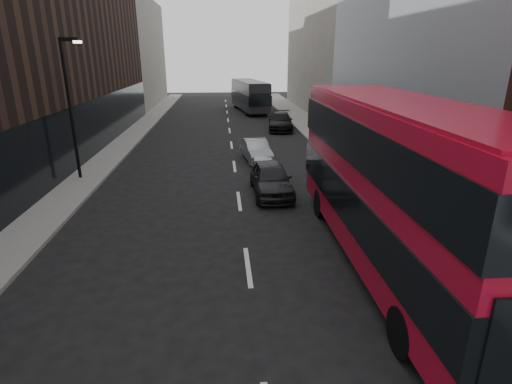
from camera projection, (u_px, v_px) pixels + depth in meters
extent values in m
cube|color=slate|center=(334.00, 145.00, 29.23)|extent=(3.00, 80.00, 0.15)
cube|color=slate|center=(118.00, 149.00, 27.96)|extent=(2.00, 80.00, 0.15)
cube|color=silver|center=(379.00, 130.00, 25.00)|extent=(0.35, 21.00, 3.80)
cube|color=slate|center=(328.00, 30.00, 44.54)|extent=(5.00, 24.00, 18.00)
cube|color=black|center=(76.00, 46.00, 30.12)|extent=(5.00, 24.00, 14.00)
cube|color=slate|center=(135.00, 53.00, 51.00)|extent=(5.00, 20.00, 13.00)
cylinder|color=black|center=(71.00, 111.00, 20.17)|extent=(0.16, 0.16, 7.00)
cube|color=black|center=(68.00, 39.00, 19.10)|extent=(0.90, 0.15, 0.18)
cube|color=#FFF2CC|center=(77.00, 42.00, 19.17)|extent=(0.35, 0.22, 0.12)
cube|color=#A60A22|center=(397.00, 181.00, 11.95)|extent=(3.03, 12.66, 4.59)
cube|color=black|center=(394.00, 205.00, 12.20)|extent=(3.15, 12.71, 1.26)
cube|color=black|center=(402.00, 142.00, 11.56)|extent=(3.15, 12.71, 1.26)
cube|color=black|center=(339.00, 152.00, 18.12)|extent=(2.44, 0.11, 1.61)
cube|color=#A60A22|center=(407.00, 103.00, 11.20)|extent=(2.91, 12.15, 0.12)
cylinder|color=black|center=(321.00, 203.00, 16.38)|extent=(0.36, 1.15, 1.15)
cylinder|color=black|center=(382.00, 202.00, 16.56)|extent=(0.36, 1.15, 1.15)
cylinder|color=black|center=(404.00, 332.00, 8.77)|extent=(0.36, 1.15, 1.15)
cube|color=black|center=(250.00, 95.00, 46.68)|extent=(3.88, 10.92, 3.01)
cube|color=black|center=(250.00, 97.00, 46.74)|extent=(4.00, 10.98, 1.07)
cube|color=black|center=(260.00, 100.00, 41.74)|extent=(2.06, 0.36, 1.36)
cube|color=black|center=(241.00, 91.00, 51.64)|extent=(2.06, 0.36, 1.36)
cube|color=black|center=(250.00, 81.00, 46.18)|extent=(3.72, 10.48, 0.12)
cylinder|color=black|center=(236.00, 104.00, 50.06)|extent=(0.42, 1.00, 0.97)
cylinder|color=black|center=(252.00, 104.00, 50.51)|extent=(0.42, 1.00, 0.97)
cylinder|color=black|center=(247.00, 111.00, 43.76)|extent=(0.42, 1.00, 0.97)
cylinder|color=black|center=(265.00, 110.00, 44.21)|extent=(0.42, 1.00, 0.97)
imported|color=black|center=(271.00, 179.00, 19.00)|extent=(1.87, 4.50, 1.52)
imported|color=#92969A|center=(256.00, 150.00, 25.13)|extent=(1.88, 4.12, 1.31)
imported|color=black|center=(281.00, 121.00, 35.35)|extent=(2.69, 5.35, 1.49)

